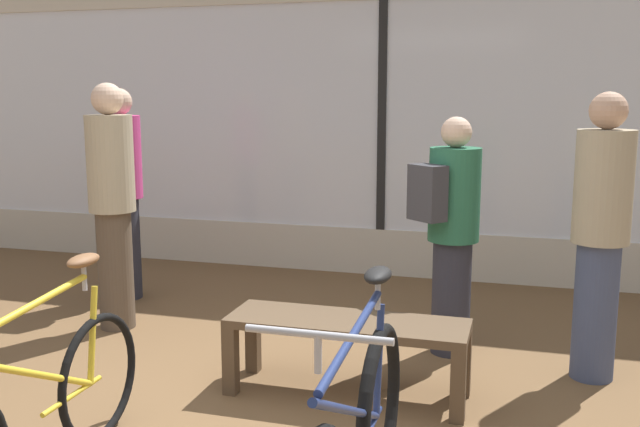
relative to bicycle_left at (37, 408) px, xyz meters
name	(u,v)px	position (x,y,z in m)	size (l,w,h in m)	color
shop_back_wall	(383,105)	(0.71, 4.18, 1.26)	(12.00, 0.08, 3.20)	beige
bicycle_left	(37,408)	(0.00, 0.00, 0.00)	(0.46, 1.66, 1.01)	black
display_bench	(347,333)	(1.08, 1.35, 0.00)	(1.40, 0.44, 0.46)	brown
customer_near_rack	(451,229)	(1.58, 2.21, 0.49)	(0.53, 0.55, 1.61)	#2D2D38
customer_by_window	(600,231)	(2.49, 2.03, 0.55)	(0.39, 0.39, 1.77)	#424C6B
customer_mid_floor	(112,201)	(-0.89, 2.06, 0.59)	(0.40, 0.40, 1.83)	brown
customer_near_bench	(121,187)	(-1.24, 2.75, 0.59)	(0.39, 0.52, 1.79)	#2D2D38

